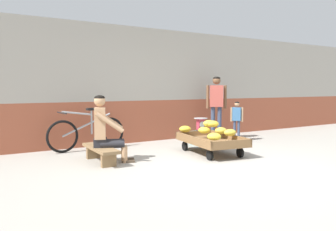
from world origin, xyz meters
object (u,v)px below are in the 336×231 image
plastic_crate (201,138)px  weighing_scale (201,124)px  bicycle_near_left (87,133)px  banana_cart (211,141)px  customer_adult (216,100)px  vendor_seated (105,129)px  low_bench (100,151)px  customer_child (237,117)px

plastic_crate → weighing_scale: weighing_scale is taller
plastic_crate → bicycle_near_left: size_ratio=0.22×
plastic_crate → weighing_scale: (0.00, -0.00, 0.30)m
banana_cart → plastic_crate: bearing=63.0°
customer_adult → banana_cart: bearing=-132.9°
plastic_crate → bicycle_near_left: 2.48m
customer_adult → plastic_crate: bearing=-153.2°
plastic_crate → vendor_seated: bearing=-166.0°
low_bench → vendor_seated: vendor_seated is taller
banana_cart → weighing_scale: bearing=63.0°
low_bench → weighing_scale: 2.65m
vendor_seated → plastic_crate: vendor_seated is taller
weighing_scale → customer_adult: (0.78, 0.39, 0.50)m
banana_cart → low_bench: size_ratio=1.40×
plastic_crate → banana_cart: bearing=-117.0°
customer_adult → customer_child: (0.24, -0.46, -0.37)m
vendor_seated → customer_child: bearing=9.0°
banana_cart → plastic_crate: size_ratio=4.33×
low_bench → customer_child: (3.60, 0.52, 0.38)m
vendor_seated → customer_adult: customer_adult is taller
weighing_scale → customer_child: customer_child is taller
customer_adult → bicycle_near_left: bearing=175.2°
vendor_seated → weighing_scale: (2.49, 0.62, -0.11)m
banana_cart → vendor_seated: vendor_seated is taller
weighing_scale → bicycle_near_left: bearing=164.5°
banana_cart → customer_child: size_ratio=1.66×
low_bench → customer_adult: 3.57m
low_bench → plastic_crate: bearing=12.9°
low_bench → plastic_crate: size_ratio=3.08×
banana_cart → vendor_seated: 2.05m
low_bench → vendor_seated: 0.38m
banana_cart → weighing_scale: 1.13m
banana_cart → low_bench: banana_cart is taller
bicycle_near_left → customer_adult: 3.23m
banana_cart → customer_adult: bearing=47.1°
low_bench → customer_adult: size_ratio=0.72×
low_bench → customer_child: 3.65m
bicycle_near_left → customer_child: bearing=-12.0°
weighing_scale → customer_adult: size_ratio=0.20×
plastic_crate → customer_adult: 1.18m
weighing_scale → customer_child: 1.03m
banana_cart → weighing_scale: weighing_scale is taller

